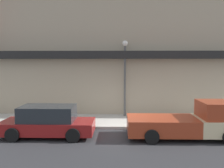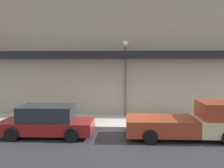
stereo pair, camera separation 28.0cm
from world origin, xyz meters
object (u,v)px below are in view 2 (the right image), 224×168
at_px(parked_car, 47,121).
at_px(street_lamp, 125,68).
at_px(pickup_truck, 192,122).
at_px(fire_hydrant, 63,118).

xyz_separation_m(parked_car, street_lamp, (3.82, 4.24, 2.51)).
xyz_separation_m(pickup_truck, parked_car, (-6.97, -0.00, -0.04)).
xyz_separation_m(pickup_truck, street_lamp, (-3.15, 4.24, 2.47)).
relative_size(fire_hydrant, street_lamp, 0.15).
bearing_deg(fire_hydrant, parked_car, -99.36).
height_order(parked_car, fire_hydrant, parked_car).
bearing_deg(street_lamp, fire_hydrant, -145.54).
bearing_deg(street_lamp, parked_car, -132.02).
height_order(pickup_truck, street_lamp, street_lamp).
distance_m(fire_hydrant, street_lamp, 5.08).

